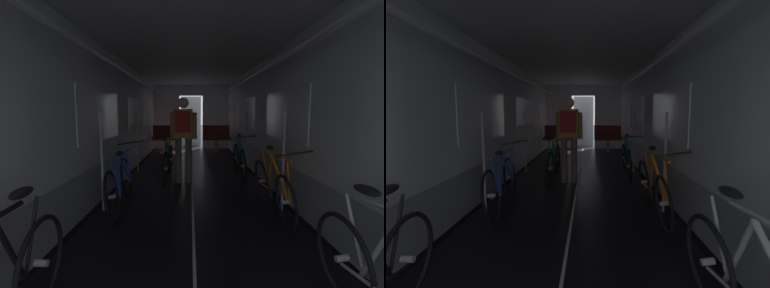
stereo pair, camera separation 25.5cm
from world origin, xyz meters
TOP-DOWN VIEW (x-y plane):
  - train_car_shell at (-0.00, 3.60)m, footprint 3.14×12.34m
  - bench_seat_far_left at (-0.90, 8.07)m, footprint 0.98×0.51m
  - bench_seat_far_right at (0.90, 8.07)m, footprint 0.98×0.51m
  - bicycle_orange at (1.09, 1.98)m, footprint 0.44×1.69m
  - bicycle_blue at (-1.04, 2.19)m, footprint 0.44×1.69m
  - bicycle_teal at (1.05, 4.25)m, footprint 0.44×1.69m
  - person_cyclist_aisle at (-0.17, 3.67)m, footprint 0.54×0.39m
  - bicycle_green_in_aisle at (-0.51, 3.94)m, footprint 0.44×1.69m

SIDE VIEW (x-z plane):
  - bicycle_blue at x=-1.04m, z-range -0.10..0.86m
  - bicycle_orange at x=1.09m, z-range -0.10..0.86m
  - bicycle_teal at x=1.05m, z-range -0.09..0.86m
  - bicycle_green_in_aisle at x=-0.51m, z-range -0.09..0.85m
  - bench_seat_far_left at x=-0.90m, z-range 0.09..1.04m
  - bench_seat_far_right at x=0.90m, z-range 0.09..1.04m
  - person_cyclist_aisle at x=-0.17m, z-range 0.17..1.86m
  - train_car_shell at x=0.00m, z-range 0.41..2.98m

